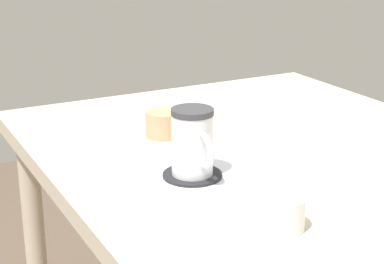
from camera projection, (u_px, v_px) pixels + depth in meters
name	position (u px, v px, depth m)	size (l,w,h in m)	color
dining_table	(279.00, 195.00, 1.25)	(1.07, 0.85, 0.76)	beige
placemat	(173.00, 160.00, 1.18)	(0.47, 0.33, 0.00)	white
pastry_plate	(164.00, 139.00, 1.27)	(0.15, 0.15, 0.01)	silver
pastry	(164.00, 124.00, 1.26)	(0.07, 0.07, 0.05)	tan
coffee_coaster	(192.00, 175.00, 1.10)	(0.10, 0.10, 0.01)	#232328
coffee_mug	(193.00, 142.00, 1.08)	(0.11, 0.07, 0.12)	white
sugar_bowl	(281.00, 213.00, 0.92)	(0.07, 0.07, 0.05)	white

